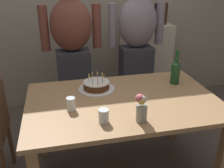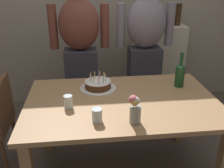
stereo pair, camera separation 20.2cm
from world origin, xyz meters
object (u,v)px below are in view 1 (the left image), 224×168
water_glass_far (71,104)px  flower_vase (141,107)px  person_man_bearded (73,55)px  wine_bottle (176,71)px  water_glass_near (104,116)px  birthday_cake (96,86)px  person_woman_cardigan (136,51)px

water_glass_far → flower_vase: (0.44, -0.25, 0.06)m
water_glass_far → person_man_bearded: person_man_bearded is taller
water_glass_far → wine_bottle: size_ratio=0.32×
water_glass_near → water_glass_far: (-0.20, 0.21, 0.00)m
birthday_cake → person_woman_cardigan: size_ratio=0.18×
birthday_cake → wine_bottle: 0.71m
water_glass_far → person_woman_cardigan: bearing=49.1°
water_glass_near → water_glass_far: water_glass_far is taller
person_woman_cardigan → water_glass_far: bearing=49.1°
water_glass_near → person_man_bearded: size_ratio=0.06×
birthday_cake → person_man_bearded: 0.62m
water_glass_far → person_woman_cardigan: (0.78, 0.90, 0.08)m
flower_vase → person_man_bearded: person_man_bearded is taller
wine_bottle → flower_vase: bearing=-133.0°
water_glass_near → water_glass_far: bearing=133.2°
water_glass_far → wine_bottle: 0.99m
water_glass_far → wine_bottle: wine_bottle is taller
flower_vase → person_man_bearded: 1.21m
birthday_cake → wine_bottle: (0.71, -0.02, 0.08)m
person_woman_cardigan → person_man_bearded: bearing=0.0°
wine_bottle → person_woman_cardigan: 0.64m
water_glass_near → person_woman_cardigan: bearing=62.5°
birthday_cake → wine_bottle: size_ratio=0.99×
water_glass_far → flower_vase: flower_vase is taller
wine_bottle → person_man_bearded: 1.05m
wine_bottle → person_woman_cardigan: (-0.16, 0.62, 0.02)m
water_glass_near → person_woman_cardigan: size_ratio=0.06×
birthday_cake → water_glass_far: bearing=-127.7°
birthday_cake → water_glass_near: (-0.04, -0.52, 0.01)m
birthday_cake → water_glass_far: (-0.24, -0.31, 0.02)m
wine_bottle → person_man_bearded: size_ratio=0.19×
water_glass_near → water_glass_far: 0.29m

